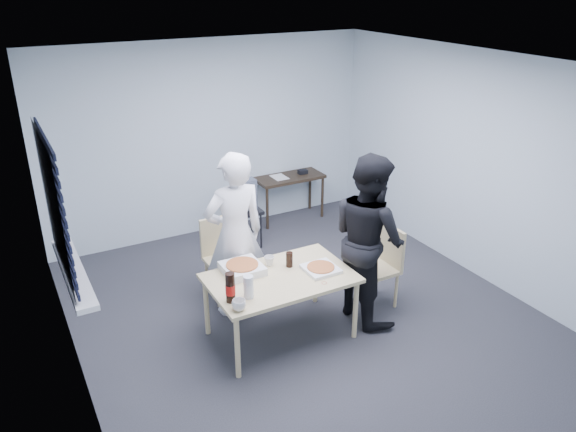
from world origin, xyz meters
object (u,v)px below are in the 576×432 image
soda_bottle (230,288)px  mug_a (239,305)px  dining_table (280,282)px  person_white (235,235)px  backpack (245,196)px  stool (245,217)px  person_black (368,238)px  chair_right (382,260)px  side_table (290,181)px  chair_far (223,252)px  mug_b (269,261)px

soda_bottle → mug_a: bearing=-86.9°
dining_table → person_white: size_ratio=0.78×
backpack → stool: bearing=71.5°
dining_table → person_black: (0.97, -0.07, 0.27)m
chair_right → mug_a: 1.88m
backpack → mug_a: bearing=-134.3°
backpack → soda_bottle: bearing=-136.1°
side_table → backpack: 1.09m
person_white → chair_far: bearing=-91.9°
dining_table → backpack: 2.05m
dining_table → chair_right: chair_right is taller
person_white → backpack: 1.53m
person_white → mug_a: (-0.39, -0.97, -0.17)m
mug_a → dining_table: bearing=30.1°
soda_bottle → side_table: bearing=52.5°
person_white → dining_table: bearing=106.4°
chair_far → mug_b: (0.19, -0.78, 0.21)m
person_black → mug_a: person_black is taller
chair_far → mug_a: size_ratio=7.24×
chair_far → backpack: (0.71, 0.93, 0.21)m
mug_b → person_white: bearing=117.8°
person_black → stool: (-0.44, 2.05, -0.47)m
chair_far → mug_b: size_ratio=8.90×
dining_table → chair_far: chair_far is taller
stool → mug_a: 2.59m
soda_bottle → dining_table: bearing=16.8°
dining_table → side_table: 2.91m
person_black → chair_far: bearing=45.9°
person_black → mug_a: bearing=99.8°
backpack → mug_b: 1.79m
person_black → mug_b: bearing=71.2°
chair_right → mug_a: chair_right is taller
chair_right → stool: 2.08m
chair_right → person_white: bearing=157.1°
chair_far → person_white: person_white is taller
chair_far → soda_bottle: (-0.42, -1.22, 0.29)m
mug_a → chair_right: bearing=11.3°
stool → mug_a: bearing=-115.6°
side_table → soda_bottle: size_ratio=3.50×
person_white → mug_b: size_ratio=17.70×
person_white → soda_bottle: (-0.40, -0.81, -0.08)m
chair_far → person_white: 0.55m
person_white → mug_b: person_white is taller
mug_b → soda_bottle: bearing=-144.0°
person_black → backpack: 2.09m
chair_far → mug_b: 0.83m
person_white → stool: bearing=-118.1°
dining_table → soda_bottle: bearing=-163.2°
chair_far → person_black: person_black is taller
chair_right → stool: size_ratio=1.69×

